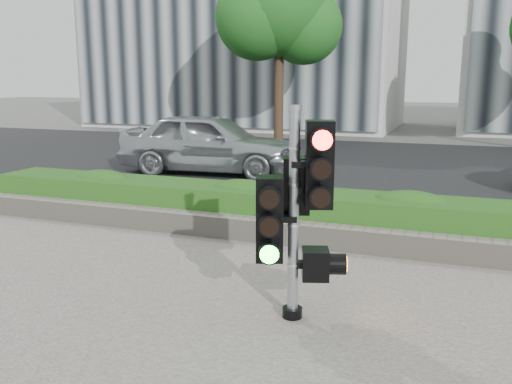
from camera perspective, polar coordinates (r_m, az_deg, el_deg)
ground at (r=6.52m, az=0.13°, el=-10.46°), size 120.00×120.00×0.00m
road at (r=15.99m, az=12.72°, el=2.58°), size 60.00×13.00×0.02m
curb at (r=9.37m, az=6.87°, el=-3.23°), size 60.00×0.25×0.12m
stone_wall at (r=8.16m, az=4.79°, el=-4.41°), size 12.00×0.32×0.34m
hedge at (r=8.73m, az=5.98°, el=-2.22°), size 12.00×1.00×0.68m
tree_left at (r=21.43m, az=2.49°, el=18.59°), size 4.61×4.03×7.34m
traffic_signal at (r=5.46m, az=4.31°, el=-1.20°), size 0.80×0.69×2.19m
car_silver at (r=14.48m, az=-4.93°, el=5.19°), size 4.91×2.33×1.62m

